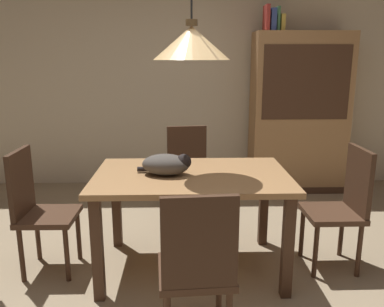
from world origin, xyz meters
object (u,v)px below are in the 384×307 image
object	(u,v)px
chair_near_front	(197,265)
chair_right_side	(343,203)
book_red_tall	(266,18)
hutch_bookcase	(298,116)
chair_far_back	(188,171)
dining_table	(192,187)
book_yellow_short	(281,23)
pendant_lamp	(192,43)
chair_left_side	(37,206)
book_blue_wide	(272,20)
book_green_slim	(277,19)
cat_sleeping	(167,164)

from	to	relation	value
chair_near_front	chair_right_side	xyz separation A→B (m)	(1.12, 0.88, 0.00)
book_red_tall	hutch_bookcase	bearing A→B (deg)	-0.20
book_red_tall	chair_right_side	bearing A→B (deg)	-82.41
chair_far_back	dining_table	bearing A→B (deg)	-89.39
hutch_bookcase	chair_near_front	bearing A→B (deg)	-115.48
chair_far_back	book_yellow_short	world-z (taller)	book_yellow_short
chair_near_front	pendant_lamp	world-z (taller)	pendant_lamp
chair_right_side	chair_left_side	world-z (taller)	same
book_blue_wide	chair_left_side	bearing A→B (deg)	-138.06
hutch_bookcase	book_green_slim	bearing A→B (deg)	179.72
dining_table	chair_right_side	xyz separation A→B (m)	(1.13, 0.00, -0.14)
dining_table	chair_left_side	distance (m)	1.14
dining_table	chair_far_back	bearing A→B (deg)	90.61
pendant_lamp	book_blue_wide	bearing A→B (deg)	63.13
pendant_lamp	chair_left_side	bearing A→B (deg)	179.97
cat_sleeping	chair_far_back	bearing A→B (deg)	79.66
dining_table	pendant_lamp	distance (m)	1.01
book_blue_wide	book_green_slim	bearing A→B (deg)	0.00
chair_left_side	cat_sleeping	xyz separation A→B (m)	(0.95, -0.03, 0.32)
hutch_bookcase	book_blue_wide	distance (m)	1.14
cat_sleeping	book_blue_wide	distance (m)	2.47
book_yellow_short	chair_left_side	bearing A→B (deg)	-139.50
book_green_slim	book_yellow_short	distance (m)	0.06
cat_sleeping	chair_right_side	bearing A→B (deg)	1.16
cat_sleeping	book_yellow_short	xyz separation A→B (m)	(1.23, 1.89, 1.11)
chair_far_back	chair_right_side	distance (m)	1.44
chair_right_side	pendant_lamp	bearing A→B (deg)	-179.96
dining_table	cat_sleeping	bearing A→B (deg)	-171.60
dining_table	cat_sleeping	xyz separation A→B (m)	(-0.17, -0.03, 0.18)
book_blue_wide	chair_right_side	bearing A→B (deg)	-84.33
dining_table	pendant_lamp	world-z (taller)	pendant_lamp
chair_left_side	book_green_slim	world-z (taller)	book_green_slim
chair_near_front	book_blue_wide	bearing A→B (deg)	71.11
hutch_bookcase	book_red_tall	xyz separation A→B (m)	(-0.43, 0.00, 1.10)
chair_right_side	book_blue_wide	world-z (taller)	book_blue_wide
chair_right_side	book_red_tall	distance (m)	2.39
chair_right_side	hutch_bookcase	world-z (taller)	hutch_bookcase
hutch_bookcase	book_green_slim	distance (m)	1.13
cat_sleeping	hutch_bookcase	bearing A→B (deg)	51.80
book_yellow_short	book_green_slim	bearing A→B (deg)	180.00
chair_left_side	cat_sleeping	world-z (taller)	chair_left_side
dining_table	cat_sleeping	world-z (taller)	cat_sleeping
chair_near_front	cat_sleeping	distance (m)	0.93
chair_left_side	book_green_slim	distance (m)	3.19
chair_left_side	book_blue_wide	size ratio (longest dim) A/B	3.88
chair_far_back	chair_near_front	bearing A→B (deg)	-89.52
pendant_lamp	hutch_bookcase	xyz separation A→B (m)	(1.31, 1.86, -0.77)
chair_far_back	hutch_bookcase	size ratio (longest dim) A/B	0.50
chair_near_front	chair_left_side	xyz separation A→B (m)	(-1.13, 0.88, 0.00)
chair_near_front	chair_left_side	size ratio (longest dim) A/B	1.00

